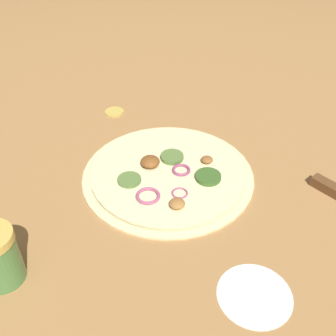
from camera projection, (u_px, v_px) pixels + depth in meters
The scene contains 4 objects.
ground_plane at pixel (168, 175), 0.72m from camera, with size 3.00×3.00×0.00m, color #9E703F.
pizza at pixel (168, 173), 0.72m from camera, with size 0.31×0.31×0.03m.
loose_cap at pixel (114, 111), 0.90m from camera, with size 0.04×0.04×0.01m.
flour_patch at pixel (255, 295), 0.53m from camera, with size 0.10×0.10×0.00m.
Camera 1 is at (0.55, -0.09, 0.47)m, focal length 42.00 mm.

